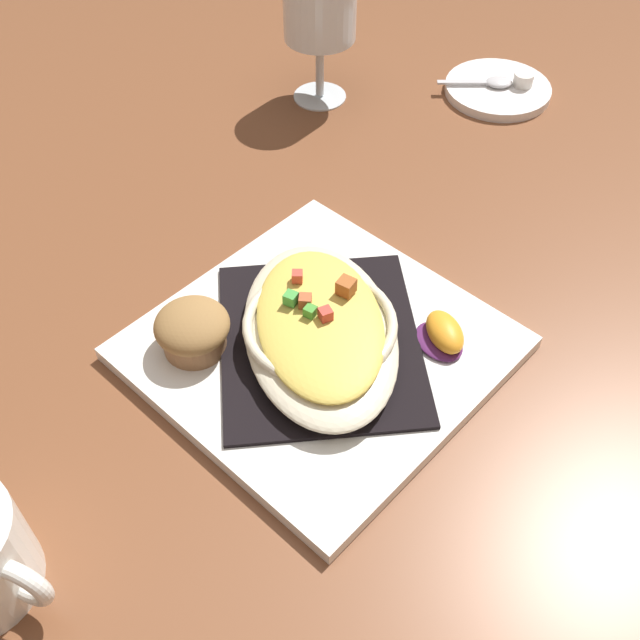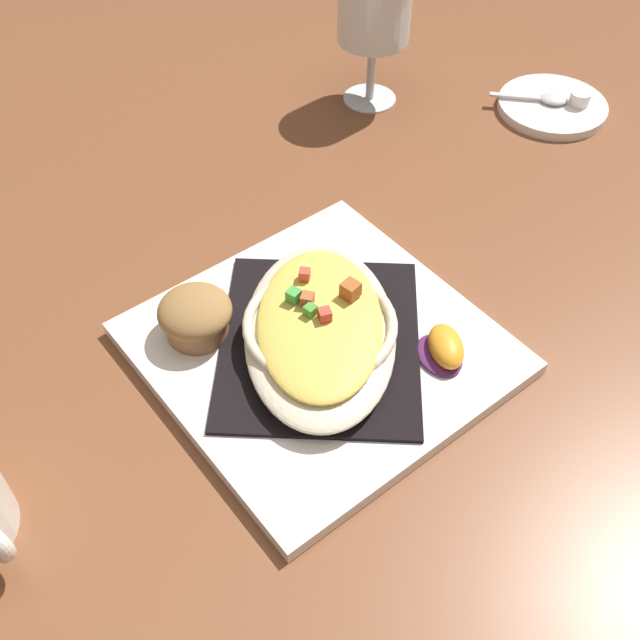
% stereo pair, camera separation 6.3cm
% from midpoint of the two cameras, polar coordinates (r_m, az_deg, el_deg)
% --- Properties ---
extents(ground_plane, '(2.60, 2.60, 0.00)m').
position_cam_midpoint_polar(ground_plane, '(0.67, -2.72, -2.65)').
color(ground_plane, brown).
extents(square_plate, '(0.28, 0.28, 0.01)m').
position_cam_midpoint_polar(square_plate, '(0.66, -2.74, -2.28)').
color(square_plate, white).
rests_on(square_plate, ground_plane).
extents(folded_napkin, '(0.26, 0.26, 0.00)m').
position_cam_midpoint_polar(folded_napkin, '(0.66, -2.77, -1.78)').
color(folded_napkin, black).
rests_on(folded_napkin, square_plate).
extents(gratin_dish, '(0.23, 0.24, 0.05)m').
position_cam_midpoint_polar(gratin_dish, '(0.64, -2.83, -0.68)').
color(gratin_dish, beige).
rests_on(gratin_dish, folded_napkin).
extents(muffin, '(0.06, 0.06, 0.04)m').
position_cam_midpoint_polar(muffin, '(0.65, -12.24, -0.86)').
color(muffin, '#986943').
rests_on(muffin, square_plate).
extents(orange_garnish, '(0.06, 0.06, 0.02)m').
position_cam_midpoint_polar(orange_garnish, '(0.66, 6.46, -1.23)').
color(orange_garnish, '#562258').
rests_on(orange_garnish, square_plate).
extents(stemmed_glass, '(0.08, 0.08, 0.15)m').
position_cam_midpoint_polar(stemmed_glass, '(0.92, -2.13, 21.71)').
color(stemmed_glass, white).
rests_on(stemmed_glass, ground_plane).
extents(creamer_saucer, '(0.13, 0.13, 0.01)m').
position_cam_midpoint_polar(creamer_saucer, '(1.00, 11.27, 16.43)').
color(creamer_saucer, white).
rests_on(creamer_saucer, ground_plane).
extents(spoon, '(0.07, 0.08, 0.01)m').
position_cam_midpoint_polar(spoon, '(0.99, 11.02, 16.93)').
color(spoon, silver).
rests_on(spoon, creamer_saucer).
extents(creamer_cup_0, '(0.02, 0.02, 0.02)m').
position_cam_midpoint_polar(creamer_cup_0, '(1.00, 13.10, 16.99)').
color(creamer_cup_0, white).
rests_on(creamer_cup_0, creamer_saucer).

